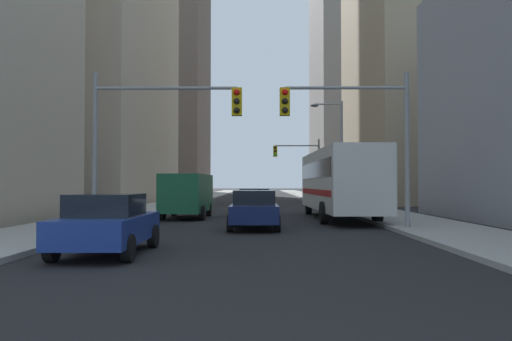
# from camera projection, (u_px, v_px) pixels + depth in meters

# --- Properties ---
(sidewalk_left) EXTENTS (3.75, 160.00, 0.15)m
(sidewalk_left) POSITION_uv_depth(u_px,v_px,m) (187.00, 201.00, 52.14)
(sidewalk_left) COLOR #9E9E99
(sidewalk_left) RESTS_ON ground
(sidewalk_right) EXTENTS (3.75, 160.00, 0.15)m
(sidewalk_right) POSITION_uv_depth(u_px,v_px,m) (328.00, 201.00, 52.00)
(sidewalk_right) COLOR #9E9E99
(sidewalk_right) RESTS_ON ground
(city_bus) EXTENTS (2.78, 11.56, 3.40)m
(city_bus) POSITION_uv_depth(u_px,v_px,m) (339.00, 181.00, 25.72)
(city_bus) COLOR silver
(city_bus) RESTS_ON ground
(cargo_van_green) EXTENTS (2.17, 5.28, 2.26)m
(cargo_van_green) POSITION_uv_depth(u_px,v_px,m) (187.00, 193.00, 26.50)
(cargo_van_green) COLOR #195938
(cargo_van_green) RESTS_ON ground
(sedan_blue) EXTENTS (1.95, 4.21, 1.52)m
(sedan_blue) POSITION_uv_depth(u_px,v_px,m) (107.00, 224.00, 12.84)
(sedan_blue) COLOR navy
(sedan_blue) RESTS_ON ground
(sedan_navy) EXTENTS (1.95, 4.21, 1.52)m
(sedan_navy) POSITION_uv_depth(u_px,v_px,m) (254.00, 209.00, 20.03)
(sedan_navy) COLOR #141E4C
(sedan_navy) RESTS_ON ground
(sedan_white) EXTENTS (1.95, 4.24, 1.52)m
(sedan_white) POSITION_uv_depth(u_px,v_px,m) (255.00, 202.00, 28.34)
(sedan_white) COLOR white
(sedan_white) RESTS_ON ground
(traffic_signal_near_left) EXTENTS (5.66, 0.44, 6.00)m
(traffic_signal_near_left) POSITION_uv_depth(u_px,v_px,m) (160.00, 122.00, 19.35)
(traffic_signal_near_left) COLOR gray
(traffic_signal_near_left) RESTS_ON ground
(traffic_signal_near_right) EXTENTS (4.88, 0.44, 6.00)m
(traffic_signal_near_right) POSITION_uv_depth(u_px,v_px,m) (351.00, 122.00, 19.28)
(traffic_signal_near_right) COLOR gray
(traffic_signal_near_right) RESTS_ON ground
(traffic_signal_far_right) EXTENTS (4.42, 0.44, 6.00)m
(traffic_signal_far_right) POSITION_uv_depth(u_px,v_px,m) (299.00, 160.00, 48.53)
(traffic_signal_far_right) COLOR gray
(traffic_signal_far_right) RESTS_ON ground
(street_lamp_right) EXTENTS (2.24, 0.32, 7.50)m
(street_lamp_right) POSITION_uv_depth(u_px,v_px,m) (337.00, 144.00, 35.37)
(street_lamp_right) COLOR gray
(street_lamp_right) RESTS_ON ground
(building_left_mid_office) EXTENTS (20.24, 25.50, 29.18)m
(building_left_mid_office) POSITION_uv_depth(u_px,v_px,m) (54.00, 52.00, 49.86)
(building_left_mid_office) COLOR #B7A893
(building_left_mid_office) RESTS_ON ground
(building_left_far_tower) EXTENTS (24.34, 21.99, 64.01)m
(building_left_far_tower) POSITION_uv_depth(u_px,v_px,m) (140.00, 21.00, 95.16)
(building_left_far_tower) COLOR #66564C
(building_left_far_tower) RESTS_ON ground
(building_right_mid_block) EXTENTS (17.02, 21.48, 35.31)m
(building_right_mid_block) POSITION_uv_depth(u_px,v_px,m) (444.00, 24.00, 50.69)
(building_right_mid_block) COLOR tan
(building_right_mid_block) RESTS_ON ground
(building_right_far_highrise) EXTENTS (14.02, 24.29, 54.61)m
(building_right_far_highrise) POSITION_uv_depth(u_px,v_px,m) (354.00, 44.00, 93.14)
(building_right_far_highrise) COLOR gray
(building_right_far_highrise) RESTS_ON ground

